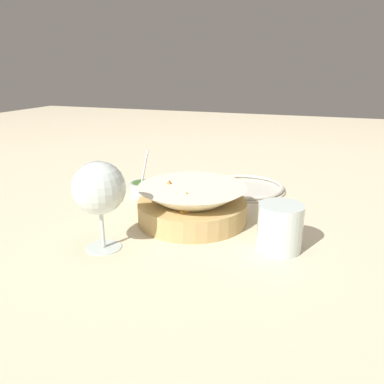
{
  "coord_description": "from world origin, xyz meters",
  "views": [
    {
      "loc": [
        -0.69,
        -0.25,
        0.32
      ],
      "look_at": [
        0.02,
        0.0,
        0.07
      ],
      "focal_mm": 35.0,
      "sensor_mm": 36.0,
      "label": 1
    }
  ],
  "objects_px": {
    "food_basket": "(192,205)",
    "sauce_cup": "(143,188)",
    "beer_mug": "(280,229)",
    "side_plate": "(245,187)",
    "wine_glass": "(99,190)"
  },
  "relations": [
    {
      "from": "food_basket",
      "to": "beer_mug",
      "type": "xyz_separation_m",
      "value": [
        -0.07,
        -0.2,
        0.0
      ]
    },
    {
      "from": "sauce_cup",
      "to": "wine_glass",
      "type": "height_order",
      "value": "wine_glass"
    },
    {
      "from": "wine_glass",
      "to": "side_plate",
      "type": "distance_m",
      "value": 0.47
    },
    {
      "from": "food_basket",
      "to": "side_plate",
      "type": "height_order",
      "value": "food_basket"
    },
    {
      "from": "food_basket",
      "to": "side_plate",
      "type": "bearing_deg",
      "value": -14.51
    },
    {
      "from": "sauce_cup",
      "to": "side_plate",
      "type": "height_order",
      "value": "sauce_cup"
    },
    {
      "from": "sauce_cup",
      "to": "beer_mug",
      "type": "bearing_deg",
      "value": -116.95
    },
    {
      "from": "food_basket",
      "to": "sauce_cup",
      "type": "xyz_separation_m",
      "value": [
        0.12,
        0.18,
        -0.02
      ]
    },
    {
      "from": "sauce_cup",
      "to": "side_plate",
      "type": "xyz_separation_m",
      "value": [
        0.13,
        -0.24,
        -0.01
      ]
    },
    {
      "from": "side_plate",
      "to": "sauce_cup",
      "type": "bearing_deg",
      "value": 118.6
    },
    {
      "from": "wine_glass",
      "to": "side_plate",
      "type": "xyz_separation_m",
      "value": [
        0.43,
        -0.18,
        -0.11
      ]
    },
    {
      "from": "food_basket",
      "to": "beer_mug",
      "type": "height_order",
      "value": "same"
    },
    {
      "from": "wine_glass",
      "to": "side_plate",
      "type": "bearing_deg",
      "value": -22.27
    },
    {
      "from": "beer_mug",
      "to": "side_plate",
      "type": "xyz_separation_m",
      "value": [
        0.32,
        0.13,
        -0.03
      ]
    },
    {
      "from": "food_basket",
      "to": "beer_mug",
      "type": "relative_size",
      "value": 2.02
    }
  ]
}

